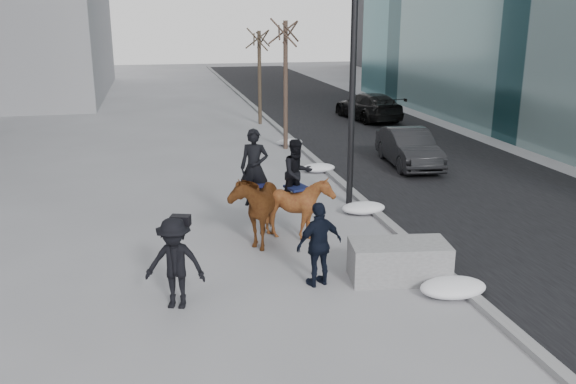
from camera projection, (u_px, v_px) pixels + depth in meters
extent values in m
plane|color=gray|center=(300.00, 275.00, 12.88)|extent=(120.00, 120.00, 0.00)
cube|color=black|center=(415.00, 157.00, 23.70)|extent=(8.00, 90.00, 0.01)
cube|color=gray|center=(316.00, 160.00, 22.86)|extent=(0.25, 90.00, 0.12)
cube|color=gray|center=(399.00, 261.00, 12.60)|extent=(2.13, 1.28, 0.80)
imported|color=black|center=(409.00, 148.00, 22.09)|extent=(1.80, 4.21, 1.35)
imported|color=black|center=(368.00, 106.00, 31.95)|extent=(2.66, 5.14, 1.43)
imported|color=#522610|center=(256.00, 206.00, 14.65)|extent=(1.61, 2.31, 1.78)
imported|color=black|center=(254.00, 168.00, 14.54)|extent=(0.79, 0.65, 1.86)
cube|color=#0F1237|center=(255.00, 183.00, 14.65)|extent=(0.64, 0.69, 0.06)
imported|color=#501E10|center=(298.00, 207.00, 14.80)|extent=(1.65, 1.76, 1.61)
imported|color=black|center=(297.00, 174.00, 14.71)|extent=(0.96, 0.84, 1.68)
cube|color=#10173E|center=(297.00, 188.00, 14.81)|extent=(0.62, 0.67, 0.06)
imported|color=black|center=(319.00, 244.00, 12.20)|extent=(1.11, 0.71, 1.75)
cylinder|color=#C4430B|center=(310.00, 223.00, 12.63)|extent=(0.04, 0.18, 0.07)
imported|color=black|center=(175.00, 263.00, 11.26)|extent=(1.28, 0.97, 1.75)
cube|color=black|center=(181.00, 221.00, 11.32)|extent=(0.41, 0.32, 0.20)
cylinder|color=black|center=(354.00, 46.00, 16.57)|extent=(0.18, 0.18, 9.00)
ellipsoid|color=white|center=(290.00, 142.00, 25.77)|extent=(1.10, 0.70, 0.28)
ellipsoid|color=white|center=(319.00, 168.00, 21.37)|extent=(1.18, 0.75, 0.30)
ellipsoid|color=white|center=(453.00, 287.00, 11.91)|extent=(1.34, 0.85, 0.34)
ellipsoid|color=white|center=(363.00, 208.00, 16.89)|extent=(1.23, 0.78, 0.31)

